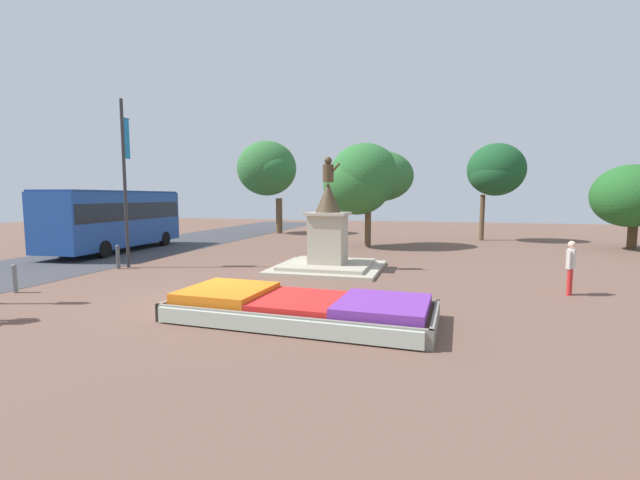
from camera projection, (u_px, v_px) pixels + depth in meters
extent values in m
plane|color=brown|center=(217.00, 301.00, 12.77)|extent=(86.16, 86.16, 0.00)
cube|color=#38281C|center=(301.00, 311.00, 10.83)|extent=(6.61, 2.82, 0.40)
cube|color=gray|center=(280.00, 325.00, 9.60)|extent=(6.69, 0.45, 0.44)
cube|color=gray|center=(317.00, 299.00, 12.04)|extent=(6.69, 0.45, 0.44)
cube|color=gray|center=(189.00, 301.00, 11.85)|extent=(0.24, 2.69, 0.44)
cube|color=gray|center=(435.00, 322.00, 9.80)|extent=(0.24, 2.69, 0.44)
cube|color=orange|center=(227.00, 292.00, 11.44)|extent=(2.21, 2.39, 0.27)
cube|color=red|center=(301.00, 301.00, 10.80)|extent=(2.21, 2.39, 0.15)
cube|color=#72339E|center=(383.00, 306.00, 10.14)|extent=(2.21, 2.39, 0.23)
cube|color=#B2BCAD|center=(279.00, 326.00, 9.56)|extent=(6.36, 0.53, 0.36)
cube|color=#B1A692|center=(328.00, 268.00, 18.27)|extent=(4.47, 4.47, 0.14)
cube|color=#B0A691|center=(328.00, 264.00, 18.26)|extent=(3.57, 3.57, 0.14)
cube|color=#B2A893|center=(328.00, 239.00, 18.15)|extent=(1.44, 1.44, 2.03)
cube|color=#B2A893|center=(328.00, 214.00, 18.04)|extent=(1.70, 1.70, 0.12)
cone|color=#473823|center=(328.00, 197.00, 17.97)|extent=(1.08, 1.08, 1.26)
cylinder|color=#473823|center=(328.00, 173.00, 17.86)|extent=(0.46, 0.46, 0.74)
sphere|color=#473823|center=(328.00, 161.00, 17.81)|extent=(0.32, 0.32, 0.32)
cylinder|color=#473823|center=(334.00, 170.00, 17.69)|extent=(0.57, 0.27, 0.55)
cylinder|color=#2D2D33|center=(125.00, 185.00, 18.40)|extent=(0.14, 0.14, 7.22)
cube|color=#1972B2|center=(127.00, 139.00, 18.44)|extent=(0.03, 0.36, 1.72)
cylinder|color=#2D2D33|center=(126.00, 118.00, 18.36)|extent=(0.05, 0.50, 0.03)
cube|color=#1E4799|center=(115.00, 219.00, 24.14)|extent=(3.25, 9.47, 2.97)
cube|color=black|center=(115.00, 211.00, 24.09)|extent=(3.25, 9.19, 0.95)
cube|color=navy|center=(114.00, 192.00, 23.98)|extent=(3.18, 9.28, 0.10)
cylinder|color=black|center=(131.00, 238.00, 27.46)|extent=(0.34, 0.92, 0.90)
cylinder|color=black|center=(164.00, 239.00, 27.00)|extent=(0.34, 0.92, 0.90)
cylinder|color=black|center=(63.00, 248.00, 22.01)|extent=(0.34, 0.92, 0.90)
cylinder|color=black|center=(104.00, 249.00, 21.55)|extent=(0.34, 0.92, 0.90)
cylinder|color=red|center=(570.00, 281.00, 13.56)|extent=(0.13, 0.13, 0.86)
cylinder|color=red|center=(569.00, 282.00, 13.43)|extent=(0.13, 0.13, 0.86)
cube|color=beige|center=(571.00, 258.00, 13.42)|extent=(0.36, 0.44, 0.61)
cylinder|color=beige|center=(572.00, 259.00, 13.61)|extent=(0.09, 0.09, 0.58)
cylinder|color=beige|center=(570.00, 260.00, 13.24)|extent=(0.09, 0.09, 0.58)
sphere|color=beige|center=(572.00, 244.00, 13.38)|extent=(0.22, 0.22, 0.22)
cylinder|color=slate|center=(15.00, 280.00, 13.80)|extent=(0.14, 0.14, 0.81)
sphere|color=slate|center=(14.00, 266.00, 13.75)|extent=(0.16, 0.16, 0.16)
cylinder|color=#4C5156|center=(118.00, 258.00, 18.39)|extent=(0.16, 0.16, 0.91)
sphere|color=#4C5156|center=(117.00, 247.00, 18.33)|extent=(0.17, 0.17, 0.17)
cylinder|color=brown|center=(279.00, 216.00, 36.15)|extent=(0.54, 0.54, 2.96)
ellipsoid|color=#2C6E35|center=(272.00, 170.00, 35.32)|extent=(3.93, 3.97, 3.09)
ellipsoid|color=#306B33|center=(267.00, 168.00, 35.72)|extent=(4.98, 4.66, 4.54)
cylinder|color=brown|center=(368.00, 228.00, 26.50)|extent=(0.38, 0.38, 2.35)
ellipsoid|color=#2C6C31|center=(365.00, 176.00, 25.81)|extent=(4.21, 4.25, 3.88)
ellipsoid|color=#2F6A2F|center=(357.00, 185.00, 25.69)|extent=(4.10, 3.66, 3.57)
ellipsoid|color=#2F6A32|center=(381.00, 176.00, 26.45)|extent=(4.02, 4.31, 3.09)
cylinder|color=#4C3823|center=(632.00, 232.00, 25.12)|extent=(0.50, 0.50, 2.01)
ellipsoid|color=#235F26|center=(630.00, 196.00, 24.36)|extent=(4.07, 4.10, 3.56)
cylinder|color=brown|center=(482.00, 218.00, 30.28)|extent=(0.33, 0.33, 3.23)
ellipsoid|color=#1B4C27|center=(495.00, 175.00, 29.23)|extent=(3.35, 2.96, 2.60)
ellipsoid|color=#1A4F27|center=(496.00, 170.00, 29.51)|extent=(3.88, 3.64, 3.59)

